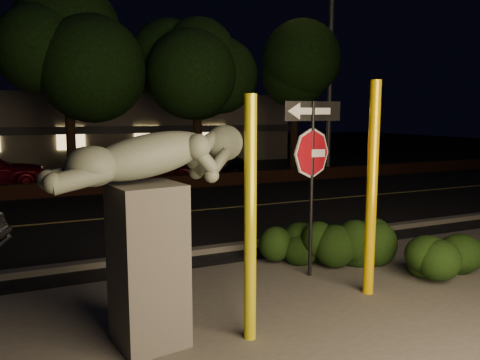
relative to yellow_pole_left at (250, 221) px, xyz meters
name	(u,v)px	position (x,y,z in m)	size (l,w,h in m)	color
ground	(156,196)	(1.51, 10.86, -1.54)	(90.00, 90.00, 0.00)	black
patio	(353,322)	(1.51, -0.14, -1.53)	(14.00, 6.00, 0.02)	#4C4944
road	(182,212)	(1.51, 7.86, -1.54)	(80.00, 8.00, 0.01)	black
lane_marking	(182,212)	(1.51, 7.86, -1.52)	(80.00, 0.12, 0.01)	#D1B653
curb	(238,246)	(1.51, 3.76, -1.48)	(80.00, 0.25, 0.12)	#4C4944
brick_wall	(148,184)	(1.51, 12.16, -1.29)	(40.00, 0.35, 0.50)	#432215
parking_lot	(121,173)	(1.51, 17.86, -1.54)	(40.00, 12.00, 0.01)	black
building	(98,128)	(1.51, 25.85, 0.46)	(22.00, 10.20, 4.00)	slate
tree_far_b	(65,27)	(-0.99, 14.06, 4.51)	(5.20, 5.20, 8.41)	black
tree_far_c	(196,45)	(4.01, 13.66, 4.12)	(4.80, 4.80, 7.84)	black
tree_far_d	(295,58)	(9.01, 14.16, 3.87)	(4.40, 4.40, 7.42)	black
yellow_pole_left	(250,221)	(0.00, 0.00, 0.00)	(0.15, 0.15, 3.08)	yellow
yellow_pole_right	(372,190)	(2.37, 0.60, 0.13)	(0.17, 0.17, 3.35)	#F7C304
signpost	(312,154)	(1.96, 1.68, 0.63)	(1.04, 0.14, 3.06)	black
sculpture	(150,212)	(-1.14, 0.41, 0.13)	(2.54, 1.05, 2.71)	#4C4944
hedge_center	(302,242)	(2.17, 2.28, -1.10)	(1.70, 0.80, 0.89)	black
hedge_right	(346,238)	(2.90, 1.91, -1.00)	(1.66, 0.89, 1.08)	black
hedge_far_right	(449,252)	(4.11, 0.60, -1.06)	(1.39, 0.87, 0.97)	black
streetlight	(328,32)	(9.68, 12.58, 4.85)	(1.57, 0.69, 10.74)	#504F55
parked_car_darkred	(144,165)	(1.78, 14.01, -0.77)	(2.16, 5.32, 1.54)	#440E13
parked_car_dark	(200,163)	(4.40, 14.55, -0.84)	(2.34, 5.07, 1.41)	black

